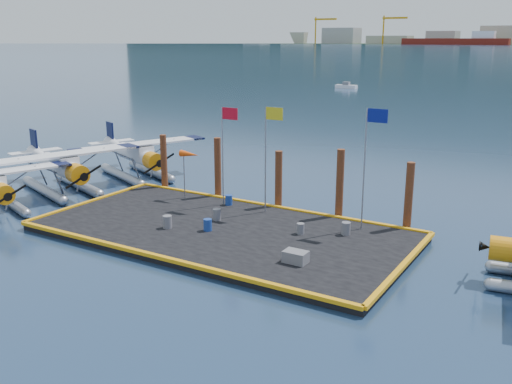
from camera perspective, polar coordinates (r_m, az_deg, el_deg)
ground at (r=31.10m, az=-3.42°, el=-4.33°), size 4000.00×4000.00×0.00m
dock at (r=31.03m, az=-3.42°, el=-3.98°), size 20.00×10.00×0.40m
dock_bumpers at (r=30.94m, az=-3.43°, el=-3.47°), size 20.25×10.25×0.18m
seaplane_b at (r=41.15m, az=-18.80°, el=2.12°), size 9.87×10.50×3.78m
seaplane_c at (r=43.99m, az=-11.72°, el=3.39°), size 9.64×10.16×3.70m
drum_0 at (r=32.24m, az=-3.94°, el=-2.26°), size 0.47×0.47×0.66m
drum_1 at (r=30.55m, az=-4.85°, el=-3.29°), size 0.45×0.45×0.64m
drum_2 at (r=30.06m, az=4.47°, el=-3.66°), size 0.40×0.40×0.57m
drum_3 at (r=31.23m, az=-8.85°, el=-2.96°), size 0.49×0.49×0.69m
drum_4 at (r=30.22m, az=8.99°, el=-3.61°), size 0.47×0.47×0.67m
drum_5 at (r=35.12m, az=-2.74°, el=-0.80°), size 0.44×0.44×0.62m
crate at (r=26.33m, az=3.98°, el=-6.48°), size 1.09×0.73×0.55m
flagpole_red at (r=34.27m, az=-3.10°, el=5.12°), size 1.14×0.08×6.00m
flagpole_yellow at (r=32.68m, az=1.27°, el=4.85°), size 1.14×0.08×6.20m
flagpole_blue at (r=30.17m, az=11.21°, el=4.03°), size 1.14×0.08×6.50m
windsock at (r=36.07m, az=-6.67°, el=3.66°), size 1.40×0.44×3.12m
piling_0 at (r=39.69m, az=-9.18°, el=2.82°), size 0.44×0.44×4.00m
piling_1 at (r=36.97m, az=-3.84°, el=2.23°), size 0.44×0.44×4.20m
piling_2 at (r=34.70m, az=2.27°, el=1.04°), size 0.44×0.44×3.80m
piling_3 at (r=32.96m, az=8.37°, el=0.57°), size 0.44×0.44×4.30m
piling_4 at (r=31.73m, az=15.02°, el=-0.65°), size 0.44×0.44×4.00m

